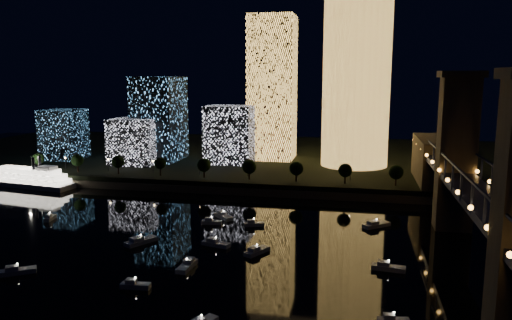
% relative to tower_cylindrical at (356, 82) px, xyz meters
% --- Properties ---
extents(ground, '(520.00, 520.00, 0.00)m').
position_rel_tower_cylindrical_xyz_m(ground, '(-32.93, -131.77, -45.63)').
color(ground, black).
rests_on(ground, ground).
extents(far_bank, '(420.00, 160.00, 5.00)m').
position_rel_tower_cylindrical_xyz_m(far_bank, '(-32.93, 28.23, -43.13)').
color(far_bank, black).
rests_on(far_bank, ground).
extents(seawall, '(420.00, 6.00, 3.00)m').
position_rel_tower_cylindrical_xyz_m(seawall, '(-32.93, -49.77, -44.13)').
color(seawall, '#6B5E4C').
rests_on(seawall, ground).
extents(tower_cylindrical, '(34.00, 34.00, 81.00)m').
position_rel_tower_cylindrical_xyz_m(tower_cylindrical, '(0.00, 0.00, 0.00)').
color(tower_cylindrical, '#FCB850').
rests_on(tower_cylindrical, far_bank).
extents(tower_rectangular, '(23.21, 23.21, 73.86)m').
position_rel_tower_cylindrical_xyz_m(tower_rectangular, '(-42.89, 12.84, -3.70)').
color(tower_rectangular, '#FCB850').
rests_on(tower_rectangular, far_bank).
extents(midrise_blocks, '(109.91, 37.45, 42.97)m').
position_rel_tower_cylindrical_xyz_m(midrise_blocks, '(-100.71, -7.04, -23.94)').
color(midrise_blocks, silver).
rests_on(midrise_blocks, far_bank).
extents(truss_bridge, '(13.00, 266.00, 50.00)m').
position_rel_tower_cylindrical_xyz_m(truss_bridge, '(32.07, -128.05, -29.38)').
color(truss_bridge, '#18204F').
rests_on(truss_bridge, ground).
extents(riverboat, '(47.97, 16.76, 14.18)m').
position_rel_tower_cylindrical_xyz_m(riverboat, '(-142.73, -54.65, -41.99)').
color(riverboat, silver).
rests_on(riverboat, ground).
extents(motorboats, '(116.37, 82.55, 2.78)m').
position_rel_tower_cylindrical_xyz_m(motorboats, '(-35.23, -116.85, -44.81)').
color(motorboats, silver).
rests_on(motorboats, ground).
extents(esplanade_trees, '(165.61, 6.05, 8.52)m').
position_rel_tower_cylindrical_xyz_m(esplanade_trees, '(-59.06, -43.77, -35.16)').
color(esplanade_trees, black).
rests_on(esplanade_trees, far_bank).
extents(street_lamps, '(132.70, 0.70, 5.65)m').
position_rel_tower_cylindrical_xyz_m(street_lamps, '(-66.93, -37.77, -36.61)').
color(street_lamps, black).
rests_on(street_lamps, far_bank).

